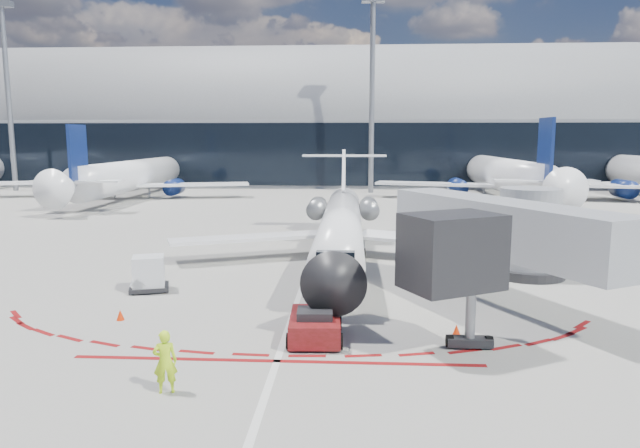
# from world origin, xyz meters

# --- Properties ---
(ground) EXTENTS (260.00, 260.00, 0.00)m
(ground) POSITION_xyz_m (0.00, 0.00, 0.00)
(ground) COLOR gray
(ground) RESTS_ON ground
(apron_centerline) EXTENTS (0.25, 40.00, 0.01)m
(apron_centerline) POSITION_xyz_m (0.00, 2.00, 0.01)
(apron_centerline) COLOR silver
(apron_centerline) RESTS_ON ground
(apron_stop_bar) EXTENTS (14.00, 0.25, 0.01)m
(apron_stop_bar) POSITION_xyz_m (0.00, -11.50, 0.01)
(apron_stop_bar) COLOR maroon
(apron_stop_bar) RESTS_ON ground
(terminal_building) EXTENTS (150.00, 24.15, 24.00)m
(terminal_building) POSITION_xyz_m (0.00, 64.97, 8.52)
(terminal_building) COLOR gray
(terminal_building) RESTS_ON ground
(jet_bridge) EXTENTS (10.03, 15.20, 4.90)m
(jet_bridge) POSITION_xyz_m (9.79, -3.01, 3.01)
(jet_bridge) COLOR #9B9FA4
(jet_bridge) RESTS_ON ground
(light_mast_west) EXTENTS (0.70, 0.70, 25.00)m
(light_mast_west) POSITION_xyz_m (-45.00, 48.00, 12.50)
(light_mast_west) COLOR gray
(light_mast_west) RESTS_ON ground
(light_mast_centre) EXTENTS (0.70, 0.70, 25.00)m
(light_mast_centre) POSITION_xyz_m (5.00, 48.00, 12.50)
(light_mast_centre) COLOR gray
(light_mast_centre) RESTS_ON ground
(regional_jet) EXTENTS (21.26, 26.22, 6.57)m
(regional_jet) POSITION_xyz_m (1.84, 4.34, 2.19)
(regional_jet) COLOR white
(regional_jet) RESTS_ON ground
(pushback_tug) EXTENTS (2.13, 4.76, 1.23)m
(pushback_tug) POSITION_xyz_m (1.15, -9.31, 0.54)
(pushback_tug) COLOR #4F100B
(pushback_tug) RESTS_ON ground
(ramp_worker) EXTENTS (0.80, 0.62, 1.92)m
(ramp_worker) POSITION_xyz_m (-2.96, -14.04, 0.96)
(ramp_worker) COLOR #C7FC1A
(ramp_worker) RESTS_ON ground
(uld_container) EXTENTS (2.23, 2.04, 1.73)m
(uld_container) POSITION_xyz_m (-7.45, -2.98, 0.86)
(uld_container) COLOR black
(uld_container) RESTS_ON ground
(safety_cone_left) EXTENTS (0.32, 0.32, 0.45)m
(safety_cone_left) POSITION_xyz_m (-7.04, -7.52, 0.22)
(safety_cone_left) COLOR red
(safety_cone_left) RESTS_ON ground
(safety_cone_right) EXTENTS (0.32, 0.32, 0.45)m
(safety_cone_right) POSITION_xyz_m (6.51, -8.62, 0.22)
(safety_cone_right) COLOR red
(safety_cone_right) RESTS_ON ground
(bg_airliner_1) EXTENTS (33.68, 35.66, 10.90)m
(bg_airliner_1) POSITION_xyz_m (-24.75, 40.09, 5.45)
(bg_airliner_1) COLOR white
(bg_airliner_1) RESTS_ON ground
(bg_airliner_2) EXTENTS (35.99, 38.10, 11.64)m
(bg_airliner_2) POSITION_xyz_m (20.78, 41.22, 5.82)
(bg_airliner_2) COLOR white
(bg_airliner_2) RESTS_ON ground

